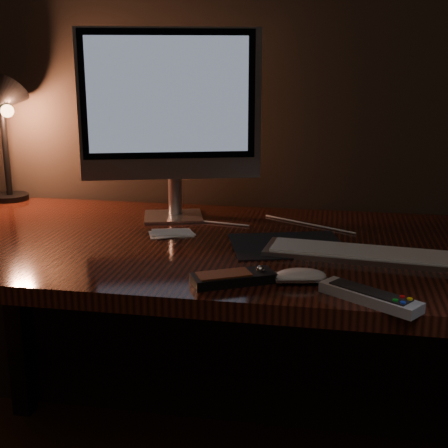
% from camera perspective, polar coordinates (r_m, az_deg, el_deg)
% --- Properties ---
extents(desk, '(1.60, 0.75, 0.75)m').
position_cam_1_polar(desk, '(1.63, 0.15, -5.28)').
color(desk, '#3B160D').
rests_on(desk, ground).
extents(monitor, '(0.48, 0.18, 0.51)m').
position_cam_1_polar(monitor, '(1.70, -4.93, 10.48)').
color(monitor, silver).
rests_on(monitor, desk).
extents(keyboard, '(0.45, 0.17, 0.02)m').
position_cam_1_polar(keyboard, '(1.44, 12.63, -2.66)').
color(keyboard, silver).
rests_on(keyboard, desk).
extents(mousepad, '(0.32, 0.28, 0.00)m').
position_cam_1_polar(mousepad, '(1.50, 5.86, -1.92)').
color(mousepad, black).
rests_on(mousepad, desk).
extents(mouse, '(0.11, 0.07, 0.02)m').
position_cam_1_polar(mouse, '(1.26, 7.00, -4.89)').
color(mouse, white).
rests_on(mouse, desk).
extents(media_remote, '(0.18, 0.13, 0.03)m').
position_cam_1_polar(media_remote, '(1.25, 0.86, -4.93)').
color(media_remote, black).
rests_on(media_remote, desk).
extents(tv_remote, '(0.19, 0.15, 0.03)m').
position_cam_1_polar(tv_remote, '(1.19, 13.18, -6.47)').
color(tv_remote, '#989A9D').
rests_on(tv_remote, desk).
extents(papers, '(0.13, 0.11, 0.01)m').
position_cam_1_polar(papers, '(1.59, -4.86, -0.85)').
color(papers, white).
rests_on(papers, desk).
extents(desk_lamp, '(0.18, 0.20, 0.39)m').
position_cam_1_polar(desk_lamp, '(2.00, -19.42, 9.20)').
color(desk_lamp, black).
rests_on(desk_lamp, desk).
extents(cable, '(0.55, 0.22, 0.01)m').
position_cam_1_polar(cable, '(1.68, 2.53, 0.04)').
color(cable, white).
rests_on(cable, desk).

